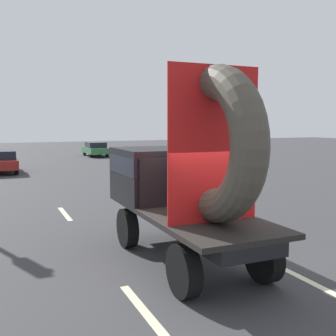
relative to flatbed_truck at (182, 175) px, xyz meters
name	(u,v)px	position (x,y,z in m)	size (l,w,h in m)	color
ground_plane	(213,269)	(0.31, -0.87, -1.90)	(120.00, 120.00, 0.00)	#38383A
flatbed_truck	(182,175)	(0.00, 0.00, 0.00)	(2.02, 5.15, 4.10)	black
distant_sedan	(1,161)	(-3.33, 18.68, -1.17)	(1.80, 4.21, 1.37)	black
lane_dash_left_near	(153,322)	(-1.67, -2.44, -1.90)	(2.93, 0.16, 0.01)	beige
lane_dash_left_far	(65,214)	(-1.67, 5.62, -1.90)	(2.13, 0.16, 0.01)	beige
lane_dash_right_near	(304,279)	(1.67, -2.04, -1.90)	(2.62, 0.16, 0.01)	beige
lane_dash_right_far	(157,206)	(1.67, 5.60, -1.90)	(2.12, 0.16, 0.01)	beige
oncoming_car	(96,149)	(4.90, 28.53, -1.20)	(1.72, 4.01, 1.31)	black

